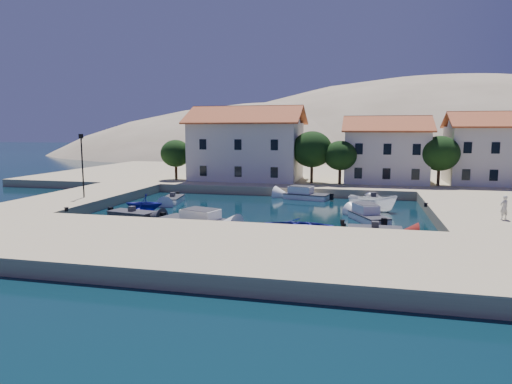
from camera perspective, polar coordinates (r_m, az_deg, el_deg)
ground at (r=33.67m, az=-3.15°, el=-5.34°), size 400.00×400.00×0.00m
quay_south at (r=28.02m, az=-6.68°, el=-7.05°), size 52.00×12.00×1.00m
quay_east at (r=43.48m, az=28.03°, el=-2.58°), size 11.00×20.00×1.00m
quay_west at (r=50.71m, az=-20.81°, el=-0.80°), size 8.00×20.00×1.00m
quay_north at (r=70.17m, az=7.28°, el=1.92°), size 80.00×36.00×1.00m
hills at (r=158.52m, az=17.22°, el=-3.80°), size 254.00×176.00×99.00m
building_left at (r=61.39m, az=-1.13°, el=6.23°), size 14.70×9.45×9.70m
building_mid at (r=60.52m, az=15.93°, el=5.23°), size 10.50×8.40×8.30m
building_right at (r=63.17m, az=26.87°, el=5.01°), size 9.45×8.40×8.80m
trees at (r=57.15m, az=8.52°, el=4.92°), size 37.30×5.30×6.45m
lamppost at (r=47.79m, az=-20.91°, el=3.83°), size 0.35×0.25×6.22m
bollards at (r=36.48m, az=2.79°, el=-2.47°), size 29.36×9.56×0.30m
motorboat_grey_sw at (r=41.13m, az=-15.23°, el=-2.77°), size 4.36×2.57×1.25m
cabin_cruiser_south at (r=36.87m, az=-7.87°, el=-3.49°), size 5.80×3.75×1.60m
rowboat_south at (r=34.68m, az=5.37°, el=-4.98°), size 5.79×4.50×1.10m
motorboat_red_se at (r=34.38m, az=14.64°, el=-4.81°), size 3.87×1.76×1.25m
cabin_cruiser_east at (r=39.37m, az=13.93°, el=-2.92°), size 3.61×4.89×1.60m
boat_east at (r=44.49m, az=14.29°, el=-2.33°), size 4.78×2.47×1.76m
motorboat_white_ne at (r=49.85m, az=14.45°, el=-0.91°), size 2.00×3.43×1.25m
rowboat_west at (r=44.51m, az=-13.78°, el=-2.31°), size 3.88×3.49×1.81m
motorboat_white_west at (r=48.99m, az=-10.37°, el=-0.94°), size 2.36×4.19×1.25m
cabin_cruiser_north at (r=50.73m, az=6.34°, el=-0.36°), size 5.22×3.10×1.60m
pedestrian at (r=38.58m, az=28.59°, el=-1.71°), size 0.79×0.69×1.82m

